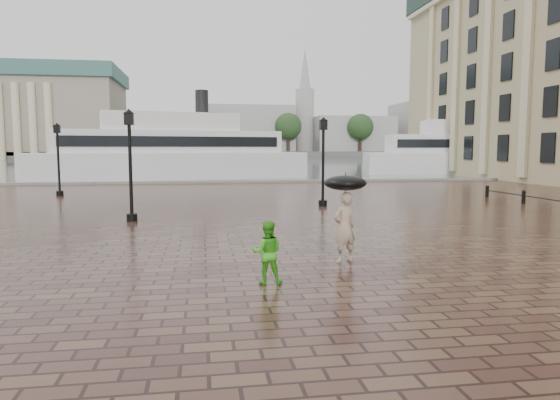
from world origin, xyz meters
name	(u,v)px	position (x,y,z in m)	size (l,w,h in m)	color
ground	(340,277)	(0.00, 0.00, 0.00)	(300.00, 300.00, 0.00)	#341B17
harbour_water	(218,163)	(0.00, 92.00, 0.00)	(240.00, 240.00, 0.00)	#465055
quay_edge	(239,183)	(0.00, 32.00, 0.00)	(80.00, 0.60, 0.30)	slate
far_shore	(212,154)	(0.00, 160.00, 1.00)	(300.00, 60.00, 2.00)	#4C4C47
museum	(20,110)	(-55.00, 144.61, 13.91)	(57.00, 32.50, 26.00)	gray
distant_skyline	(358,129)	(48.14, 150.00, 9.45)	(102.50, 22.00, 33.00)	#9D9B95
far_trees	(213,126)	(0.00, 138.00, 9.42)	(188.00, 8.00, 13.50)	#2D2119
street_lamps	(165,161)	(-5.00, 15.33, 2.33)	(15.44, 12.44, 4.40)	black
adult_pedestrian	(345,227)	(0.54, 1.51, 0.92)	(0.67, 0.44, 1.84)	tan
child_pedestrian	(267,252)	(-1.73, -0.29, 0.70)	(0.68, 0.53, 1.40)	green
ferry_near	(171,152)	(-6.16, 38.92, 2.60)	(27.13, 11.77, 8.66)	silver
ferry_far	(478,152)	(28.45, 42.87, 2.53)	(26.42, 11.00, 8.43)	silver
umbrella	(345,183)	(0.54, 1.51, 2.08)	(1.10, 1.10, 1.18)	black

